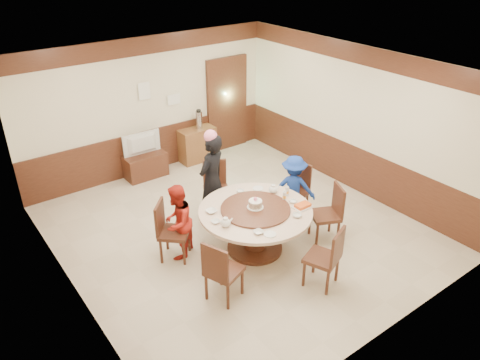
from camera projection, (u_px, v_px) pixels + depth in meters
room at (236, 174)px, 7.57m from camera, size 6.00×6.04×2.84m
banquet_table at (255, 221)px, 7.33m from camera, size 1.77×1.77×0.78m
chair_0 at (294, 200)px, 8.37m from camera, size 0.56×0.55×0.97m
chair_1 at (217, 197)px, 8.44m from camera, size 0.58×0.59×0.97m
chair_2 at (173, 240)px, 7.27m from camera, size 0.62×0.62×0.97m
chair_3 at (223, 280)px, 6.44m from camera, size 0.57×0.57×0.97m
chair_4 at (323, 267)px, 6.70m from camera, size 0.57×0.58×0.97m
chair_5 at (325, 223)px, 7.71m from camera, size 0.59×0.58×0.97m
person_standing at (212, 180)px, 7.92m from camera, size 0.71×0.59×1.65m
person_red at (177, 222)px, 7.17m from camera, size 0.76×0.74×1.23m
person_blue at (293, 188)px, 8.16m from camera, size 0.86×0.86×1.20m
birthday_cake at (255, 204)px, 7.20m from camera, size 0.26×0.26×0.18m
teapot_left at (226, 223)px, 6.79m from camera, size 0.17×0.15×0.13m
teapot_right at (273, 190)px, 7.67m from camera, size 0.17×0.15×0.13m
bowl_0 at (211, 211)px, 7.15m from camera, size 0.16×0.16×0.04m
bowl_1 at (297, 215)px, 7.04m from camera, size 0.14×0.14×0.04m
bowl_2 at (258, 232)px, 6.66m from camera, size 0.14×0.14×0.04m
bowl_3 at (293, 202)px, 7.41m from camera, size 0.12×0.12×0.04m
bowl_4 at (216, 222)px, 6.90m from camera, size 0.13×0.13×0.03m
bowl_5 at (240, 191)px, 7.70m from camera, size 0.12×0.12×0.04m
saucer_near at (270, 234)px, 6.63m from camera, size 0.18×0.18×0.01m
saucer_far at (258, 188)px, 7.81m from camera, size 0.18×0.18×0.01m
shrimp_platter at (303, 206)px, 7.27m from camera, size 0.30×0.20×0.06m
bottle_0 at (284, 196)px, 7.44m from camera, size 0.06×0.06×0.16m
bottle_1 at (287, 191)px, 7.57m from camera, size 0.06×0.06×0.16m
tv_stand at (145, 166)px, 9.72m from camera, size 0.85×0.45×0.50m
television at (143, 144)px, 9.49m from camera, size 0.80×0.13×0.46m
side_cabinet at (197, 145)px, 10.36m from camera, size 0.80×0.40×0.75m
thermos at (199, 120)px, 10.13m from camera, size 0.15×0.15×0.38m
notice_left at (144, 91)px, 9.28m from camera, size 0.25×0.00×0.35m
notice_right at (174, 99)px, 9.76m from camera, size 0.30×0.00×0.22m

